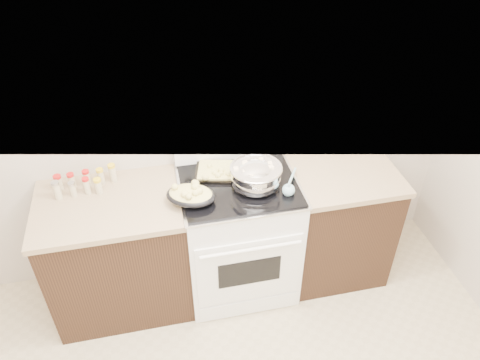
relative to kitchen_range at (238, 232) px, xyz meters
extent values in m
cube|color=#BFB2A5|center=(-0.35, 0.35, 0.86)|extent=(4.00, 0.05, 2.70)
cube|color=black|center=(-0.83, 0.01, -0.05)|extent=(0.90, 0.64, 0.88)
cube|color=brown|center=(-0.83, 0.01, 0.41)|extent=(0.93, 0.67, 0.04)
cube|color=black|center=(0.73, 0.01, -0.05)|extent=(0.70, 0.64, 0.88)
cube|color=brown|center=(0.73, 0.01, 0.41)|extent=(0.73, 0.67, 0.04)
cube|color=white|center=(0.00, 0.00, -0.03)|extent=(0.76, 0.66, 0.92)
cube|color=white|center=(0.00, -0.34, -0.04)|extent=(0.70, 0.01, 0.55)
cube|color=black|center=(0.00, -0.35, -0.04)|extent=(0.42, 0.01, 0.22)
cylinder|color=white|center=(0.00, -0.38, 0.21)|extent=(0.65, 0.02, 0.02)
cube|color=white|center=(0.00, -0.34, -0.41)|extent=(0.70, 0.01, 0.14)
cube|color=silver|center=(0.00, 0.00, 0.44)|extent=(0.78, 0.68, 0.01)
cube|color=black|center=(0.00, 0.00, 0.45)|extent=(0.74, 0.64, 0.01)
cube|color=white|center=(0.00, 0.29, 0.59)|extent=(0.76, 0.07, 0.28)
cylinder|color=white|center=(-0.30, 0.24, 0.61)|extent=(0.06, 0.02, 0.06)
cylinder|color=white|center=(-0.20, 0.24, 0.61)|extent=(0.06, 0.02, 0.06)
cylinder|color=white|center=(0.20, 0.24, 0.61)|extent=(0.06, 0.02, 0.06)
cylinder|color=white|center=(0.30, 0.24, 0.61)|extent=(0.06, 0.02, 0.06)
cube|color=#19E533|center=(0.00, 0.25, 0.61)|extent=(0.09, 0.00, 0.04)
cube|color=silver|center=(-0.08, 0.25, 0.61)|extent=(0.05, 0.00, 0.05)
cube|color=silver|center=(0.08, 0.25, 0.61)|extent=(0.05, 0.00, 0.05)
ellipsoid|color=silver|center=(0.10, -0.06, 0.52)|extent=(0.40, 0.40, 0.19)
cylinder|color=silver|center=(0.10, -0.06, 0.46)|extent=(0.18, 0.18, 0.01)
torus|color=silver|center=(0.10, -0.06, 0.60)|extent=(0.33, 0.33, 0.02)
cylinder|color=silver|center=(0.10, -0.06, 0.54)|extent=(0.31, 0.31, 0.11)
cylinder|color=brown|center=(0.10, -0.06, 0.58)|extent=(0.29, 0.29, 0.00)
cube|color=#FFE9BC|center=(0.06, -0.09, 0.59)|extent=(0.04, 0.04, 0.02)
cube|color=#FFE9BC|center=(0.02, -0.08, 0.59)|extent=(0.03, 0.03, 0.02)
cube|color=#FFE9BC|center=(0.19, -0.08, 0.59)|extent=(0.04, 0.04, 0.03)
cube|color=#FFE9BC|center=(0.20, -0.03, 0.59)|extent=(0.03, 0.03, 0.02)
cube|color=#FFE9BC|center=(0.15, -0.05, 0.59)|extent=(0.03, 0.03, 0.02)
cube|color=#FFE9BC|center=(0.20, -0.04, 0.59)|extent=(0.02, 0.02, 0.02)
cube|color=#FFE9BC|center=(-0.02, -0.05, 0.59)|extent=(0.03, 0.03, 0.03)
cube|color=#FFE9BC|center=(0.06, -0.13, 0.59)|extent=(0.04, 0.04, 0.02)
cube|color=#FFE9BC|center=(0.12, -0.03, 0.59)|extent=(0.02, 0.02, 0.02)
cube|color=#FFE9BC|center=(0.12, -0.03, 0.59)|extent=(0.04, 0.04, 0.03)
cube|color=#FFE9BC|center=(0.04, -0.01, 0.59)|extent=(0.03, 0.03, 0.03)
cube|color=#FFE9BC|center=(0.05, 0.01, 0.59)|extent=(0.04, 0.04, 0.03)
cube|color=#FFE9BC|center=(0.15, 0.02, 0.59)|extent=(0.03, 0.03, 0.02)
cube|color=#FFE9BC|center=(0.14, -0.03, 0.59)|extent=(0.02, 0.02, 0.02)
cube|color=#FFE9BC|center=(0.03, -0.07, 0.59)|extent=(0.03, 0.03, 0.02)
ellipsoid|color=black|center=(-0.32, -0.12, 0.49)|extent=(0.37, 0.32, 0.08)
ellipsoid|color=#DBCD74|center=(-0.32, -0.12, 0.51)|extent=(0.33, 0.29, 0.06)
sphere|color=#DBCD74|center=(-0.36, -0.16, 0.54)|extent=(0.05, 0.05, 0.05)
sphere|color=#DBCD74|center=(-0.30, -0.16, 0.54)|extent=(0.04, 0.04, 0.04)
sphere|color=#DBCD74|center=(-0.28, -0.06, 0.54)|extent=(0.04, 0.04, 0.04)
sphere|color=#DBCD74|center=(-0.29, -0.06, 0.54)|extent=(0.04, 0.04, 0.04)
sphere|color=#DBCD74|center=(-0.41, -0.08, 0.54)|extent=(0.04, 0.04, 0.04)
sphere|color=#DBCD74|center=(-0.27, -0.15, 0.54)|extent=(0.05, 0.05, 0.05)
sphere|color=#DBCD74|center=(-0.29, -0.10, 0.54)|extent=(0.05, 0.05, 0.05)
sphere|color=#DBCD74|center=(-0.34, -0.19, 0.54)|extent=(0.04, 0.04, 0.04)
cube|color=black|center=(-0.08, 0.12, 0.46)|extent=(0.41, 0.33, 0.02)
cube|color=#DBCD74|center=(-0.08, 0.12, 0.48)|extent=(0.36, 0.29, 0.02)
sphere|color=#DBCD74|center=(-0.20, 0.04, 0.49)|extent=(0.04, 0.04, 0.04)
sphere|color=#DBCD74|center=(-0.10, 0.07, 0.49)|extent=(0.03, 0.03, 0.03)
sphere|color=#DBCD74|center=(0.03, 0.13, 0.49)|extent=(0.04, 0.04, 0.04)
sphere|color=#DBCD74|center=(-0.16, 0.16, 0.49)|extent=(0.04, 0.04, 0.04)
sphere|color=#DBCD74|center=(-0.12, 0.05, 0.49)|extent=(0.04, 0.04, 0.04)
sphere|color=#DBCD74|center=(-0.05, 0.05, 0.49)|extent=(0.05, 0.05, 0.05)
sphere|color=#DBCD74|center=(-0.05, 0.05, 0.49)|extent=(0.04, 0.04, 0.04)
sphere|color=#DBCD74|center=(-0.14, 0.08, 0.49)|extent=(0.04, 0.04, 0.04)
sphere|color=#DBCD74|center=(-0.21, 0.05, 0.49)|extent=(0.04, 0.04, 0.04)
sphere|color=#DBCD74|center=(-0.09, 0.10, 0.49)|extent=(0.04, 0.04, 0.04)
cylinder|color=#A27B4A|center=(0.07, 0.07, 0.46)|extent=(0.06, 0.24, 0.01)
sphere|color=#A27B4A|center=(0.05, -0.04, 0.47)|extent=(0.04, 0.04, 0.04)
sphere|color=#86B7C8|center=(0.28, -0.19, 0.48)|extent=(0.08, 0.08, 0.08)
cylinder|color=#86B7C8|center=(0.33, -0.09, 0.51)|extent=(0.14, 0.24, 0.07)
cylinder|color=#BFB28C|center=(-1.13, 0.20, 0.48)|extent=(0.05, 0.05, 0.09)
cylinder|color=#B21414|center=(-1.13, 0.20, 0.53)|extent=(0.05, 0.05, 0.02)
cylinder|color=#BFB28C|center=(-1.05, 0.21, 0.47)|extent=(0.04, 0.04, 0.09)
cylinder|color=#B21414|center=(-1.05, 0.21, 0.53)|extent=(0.05, 0.05, 0.02)
cylinder|color=#BFB28C|center=(-0.95, 0.20, 0.48)|extent=(0.04, 0.04, 0.10)
cylinder|color=#B21414|center=(-0.95, 0.20, 0.54)|extent=(0.04, 0.04, 0.02)
cylinder|color=#BFB28C|center=(-0.87, 0.20, 0.48)|extent=(0.04, 0.04, 0.10)
cylinder|color=gold|center=(-0.87, 0.20, 0.54)|extent=(0.05, 0.05, 0.02)
cylinder|color=#BFB28C|center=(-0.79, 0.21, 0.49)|extent=(0.05, 0.05, 0.11)
cylinder|color=gold|center=(-0.79, 0.21, 0.55)|extent=(0.05, 0.05, 0.02)
cylinder|color=#BFB28C|center=(-1.13, 0.11, 0.49)|extent=(0.05, 0.05, 0.11)
cylinder|color=#B2B2B7|center=(-1.13, 0.11, 0.55)|extent=(0.05, 0.05, 0.02)
cylinder|color=#BFB28C|center=(-1.04, 0.11, 0.47)|extent=(0.04, 0.04, 0.09)
cylinder|color=#B2B2B7|center=(-1.04, 0.11, 0.52)|extent=(0.04, 0.04, 0.02)
cylinder|color=#BFB28C|center=(-0.95, 0.12, 0.48)|extent=(0.04, 0.04, 0.10)
cylinder|color=#B21414|center=(-0.95, 0.12, 0.54)|extent=(0.04, 0.04, 0.02)
cylinder|color=#BFB28C|center=(-0.88, 0.11, 0.48)|extent=(0.05, 0.05, 0.09)
cylinder|color=gold|center=(-0.88, 0.11, 0.53)|extent=(0.05, 0.05, 0.02)
camera|label=1|loc=(-0.50, -2.34, 2.32)|focal=35.00mm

